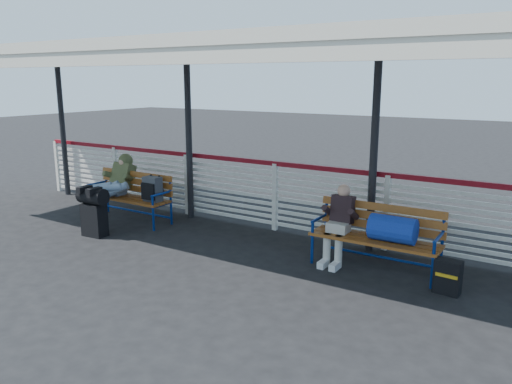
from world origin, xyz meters
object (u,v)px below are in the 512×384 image
Objects in this scene: traveler_man at (110,186)px; suitcase_side at (448,277)px; luggage_stack at (94,210)px; bench_right at (385,230)px; companion_person at (339,223)px; bench_left at (137,191)px.

traveler_man is 3.69× the size of suitcase_side.
bench_right reaches higher than luggage_stack.
traveler_man reaches higher than suitcase_side.
companion_person is (4.37, 0.36, -0.12)m from traveler_man.
bench_left reaches higher than luggage_stack.
companion_person is 1.67m from suitcase_side.
traveler_man is 1.43× the size of companion_person.
bench_left is at bearing -179.77° from companion_person.
bench_left and bench_right have the same top height.
bench_left is at bearing -177.67° from suitcase_side.
companion_person is (4.03, 1.05, 0.14)m from luggage_stack.
bench_right is 1.10× the size of traveler_man.
companion_person is at bearing 174.65° from suitcase_side.
bench_right is at bearing 166.98° from suitcase_side.
bench_right is (4.71, 1.05, 0.14)m from luggage_stack.
bench_right is at bearing 0.23° from bench_left.
bench_left is at bearing -179.77° from bench_right.
bench_left is 5.65m from suitcase_side.
bench_left is 4.03m from companion_person.
bench_left is 1.00× the size of bench_right.
suitcase_side is (1.60, -0.30, -0.37)m from companion_person.
bench_left is at bearing 86.49° from luggage_stack.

